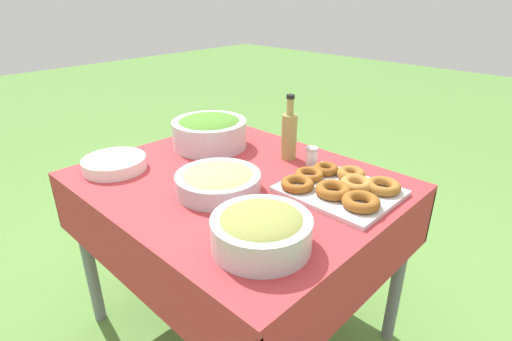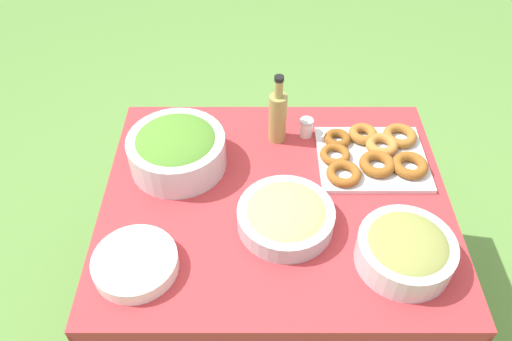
{
  "view_description": "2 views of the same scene",
  "coord_description": "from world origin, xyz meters",
  "px_view_note": "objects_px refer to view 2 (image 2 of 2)",
  "views": [
    {
      "loc": [
        -0.98,
        0.92,
        1.39
      ],
      "look_at": [
        -0.07,
        -0.03,
        0.79
      ],
      "focal_mm": 28.0,
      "sensor_mm": 36.0,
      "label": 1
    },
    {
      "loc": [
        0.07,
        1.08,
        1.96
      ],
      "look_at": [
        0.07,
        -0.06,
        0.8
      ],
      "focal_mm": 35.0,
      "sensor_mm": 36.0,
      "label": 2
    }
  ],
  "objects_px": {
    "pasta_bowl": "(286,216)",
    "salad_bowl": "(177,149)",
    "donut_platter": "(373,154)",
    "olive_oil_bottle": "(278,116)",
    "plate_stack": "(136,263)",
    "olive_bowl": "(406,249)"
  },
  "relations": [
    {
      "from": "donut_platter",
      "to": "pasta_bowl",
      "type": "bearing_deg",
      "value": 42.52
    },
    {
      "from": "pasta_bowl",
      "to": "olive_oil_bottle",
      "type": "distance_m",
      "value": 0.41
    },
    {
      "from": "salad_bowl",
      "to": "plate_stack",
      "type": "distance_m",
      "value": 0.43
    },
    {
      "from": "donut_platter",
      "to": "olive_bowl",
      "type": "relative_size",
      "value": 1.44
    },
    {
      "from": "donut_platter",
      "to": "plate_stack",
      "type": "height_order",
      "value": "donut_platter"
    },
    {
      "from": "donut_platter",
      "to": "olive_oil_bottle",
      "type": "xyz_separation_m",
      "value": [
        0.33,
        -0.11,
        0.08
      ]
    },
    {
      "from": "salad_bowl",
      "to": "olive_oil_bottle",
      "type": "height_order",
      "value": "olive_oil_bottle"
    },
    {
      "from": "olive_oil_bottle",
      "to": "donut_platter",
      "type": "bearing_deg",
      "value": 161.34
    },
    {
      "from": "donut_platter",
      "to": "olive_oil_bottle",
      "type": "relative_size",
      "value": 1.48
    },
    {
      "from": "pasta_bowl",
      "to": "plate_stack",
      "type": "distance_m",
      "value": 0.46
    },
    {
      "from": "pasta_bowl",
      "to": "donut_platter",
      "type": "bearing_deg",
      "value": -137.48
    },
    {
      "from": "plate_stack",
      "to": "olive_bowl",
      "type": "xyz_separation_m",
      "value": [
        -0.77,
        -0.02,
        0.03
      ]
    },
    {
      "from": "olive_oil_bottle",
      "to": "olive_bowl",
      "type": "height_order",
      "value": "olive_oil_bottle"
    },
    {
      "from": "donut_platter",
      "to": "olive_bowl",
      "type": "height_order",
      "value": "olive_bowl"
    },
    {
      "from": "salad_bowl",
      "to": "donut_platter",
      "type": "distance_m",
      "value": 0.68
    },
    {
      "from": "pasta_bowl",
      "to": "donut_platter",
      "type": "distance_m",
      "value": 0.43
    },
    {
      "from": "salad_bowl",
      "to": "donut_platter",
      "type": "xyz_separation_m",
      "value": [
        -0.67,
        -0.03,
        -0.05
      ]
    },
    {
      "from": "pasta_bowl",
      "to": "salad_bowl",
      "type": "bearing_deg",
      "value": -36.37
    },
    {
      "from": "pasta_bowl",
      "to": "olive_bowl",
      "type": "bearing_deg",
      "value": 157.91
    },
    {
      "from": "salad_bowl",
      "to": "pasta_bowl",
      "type": "height_order",
      "value": "salad_bowl"
    },
    {
      "from": "donut_platter",
      "to": "olive_bowl",
      "type": "distance_m",
      "value": 0.43
    },
    {
      "from": "salad_bowl",
      "to": "olive_oil_bottle",
      "type": "xyz_separation_m",
      "value": [
        -0.34,
        -0.14,
        0.03
      ]
    }
  ]
}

